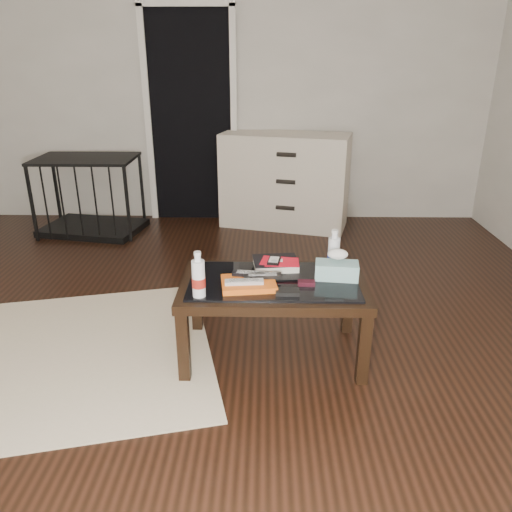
{
  "coord_description": "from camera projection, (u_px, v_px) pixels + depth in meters",
  "views": [
    {
      "loc": [
        0.33,
        -2.55,
        1.59
      ],
      "look_at": [
        0.28,
        0.02,
        0.55
      ],
      "focal_mm": 35.0,
      "sensor_mm": 36.0,
      "label": 1
    }
  ],
  "objects": [
    {
      "name": "textbook",
      "position": [
        276.0,
        264.0,
        2.84
      ],
      "size": [
        0.27,
        0.23,
        0.05
      ],
      "primitive_type": "cube",
      "rotation": [
        0.0,
        0.0,
        0.12
      ],
      "color": "black",
      "rests_on": "coffee_table"
    },
    {
      "name": "tissue_box",
      "position": [
        337.0,
        270.0,
        2.69
      ],
      "size": [
        0.24,
        0.14,
        0.09
      ],
      "primitive_type": "cube",
      "rotation": [
        0.0,
        0.0,
        -0.11
      ],
      "color": "teal",
      "rests_on": "coffee_table"
    },
    {
      "name": "flip_phone",
      "position": [
        306.0,
        283.0,
        2.62
      ],
      "size": [
        0.09,
        0.05,
        0.02
      ],
      "primitive_type": "cube",
      "rotation": [
        0.0,
        0.0,
        -0.05
      ],
      "color": "black",
      "rests_on": "coffee_table"
    },
    {
      "name": "ground",
      "position": [
        209.0,
        342.0,
        2.96
      ],
      "size": [
        5.0,
        5.0,
        0.0
      ],
      "primitive_type": "plane",
      "color": "black",
      "rests_on": "ground"
    },
    {
      "name": "water_bottle_left",
      "position": [
        198.0,
        274.0,
        2.46
      ],
      "size": [
        0.08,
        0.08,
        0.24
      ],
      "primitive_type": "cylinder",
      "rotation": [
        0.0,
        0.0,
        -0.32
      ],
      "color": "white",
      "rests_on": "coffee_table"
    },
    {
      "name": "remote_black_front",
      "position": [
        263.0,
        276.0,
        2.64
      ],
      "size": [
        0.2,
        0.06,
        0.02
      ],
      "primitive_type": "cube",
      "rotation": [
        0.0,
        0.0,
        0.07
      ],
      "color": "black",
      "rests_on": "magazines"
    },
    {
      "name": "remote_black_back",
      "position": [
        251.0,
        274.0,
        2.66
      ],
      "size": [
        0.2,
        0.07,
        0.02
      ],
      "primitive_type": "cube",
      "rotation": [
        0.0,
        0.0,
        -0.12
      ],
      "color": "black",
      "rests_on": "magazines"
    },
    {
      "name": "magazines",
      "position": [
        249.0,
        284.0,
        2.61
      ],
      "size": [
        0.31,
        0.24,
        0.03
      ],
      "primitive_type": "cube",
      "rotation": [
        0.0,
        0.0,
        0.13
      ],
      "color": "orange",
      "rests_on": "coffee_table"
    },
    {
      "name": "doorway",
      "position": [
        191.0,
        117.0,
        4.87
      ],
      "size": [
        0.9,
        0.08,
        2.07
      ],
      "color": "black",
      "rests_on": "ground"
    },
    {
      "name": "wallet",
      "position": [
        287.0,
        292.0,
        2.53
      ],
      "size": [
        0.12,
        0.07,
        0.02
      ],
      "primitive_type": "cube",
      "rotation": [
        0.0,
        0.0,
        -0.03
      ],
      "color": "black",
      "rests_on": "coffee_table"
    },
    {
      "name": "pet_crate",
      "position": [
        91.0,
        208.0,
        4.75
      ],
      "size": [
        0.99,
        0.76,
        0.71
      ],
      "rotation": [
        0.0,
        0.0,
        -0.18
      ],
      "color": "black",
      "rests_on": "ground"
    },
    {
      "name": "dresser",
      "position": [
        285.0,
        181.0,
        4.85
      ],
      "size": [
        1.29,
        0.78,
        0.9
      ],
      "rotation": [
        0.0,
        0.0,
        -0.25
      ],
      "color": "beige",
      "rests_on": "ground"
    },
    {
      "name": "room_shell",
      "position": [
        197.0,
        47.0,
        2.36
      ],
      "size": [
        5.0,
        5.0,
        5.0
      ],
      "color": "beige",
      "rests_on": "ground"
    },
    {
      "name": "rug",
      "position": [
        29.0,
        360.0,
        2.79
      ],
      "size": [
        2.29,
        1.92,
        0.01
      ],
      "primitive_type": "cube",
      "rotation": [
        0.0,
        0.0,
        0.24
      ],
      "color": "beige",
      "rests_on": "ground"
    },
    {
      "name": "coffee_table",
      "position": [
        273.0,
        291.0,
        2.71
      ],
      "size": [
        1.0,
        0.6,
        0.46
      ],
      "color": "black",
      "rests_on": "ground"
    },
    {
      "name": "water_bottle_right",
      "position": [
        334.0,
        250.0,
        2.77
      ],
      "size": [
        0.07,
        0.07,
        0.24
      ],
      "primitive_type": "cylinder",
      "rotation": [
        0.0,
        0.0,
        0.03
      ],
      "color": "white",
      "rests_on": "coffee_table"
    },
    {
      "name": "ipod",
      "position": [
        274.0,
        261.0,
        2.78
      ],
      "size": [
        0.08,
        0.11,
        0.02
      ],
      "primitive_type": "cube",
      "rotation": [
        0.0,
        0.0,
        -0.16
      ],
      "color": "black",
      "rests_on": "dvd_mailers"
    },
    {
      "name": "remote_silver",
      "position": [
        244.0,
        282.0,
        2.57
      ],
      "size": [
        0.2,
        0.07,
        0.02
      ],
      "primitive_type": "cube",
      "rotation": [
        0.0,
        0.0,
        0.08
      ],
      "color": "#ACACB1",
      "rests_on": "magazines"
    },
    {
      "name": "dvd_mailers",
      "position": [
        278.0,
        261.0,
        2.8
      ],
      "size": [
        0.21,
        0.17,
        0.01
      ],
      "primitive_type": "cube",
      "rotation": [
        0.0,
        0.0,
        -0.18
      ],
      "color": "red",
      "rests_on": "textbook"
    }
  ]
}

